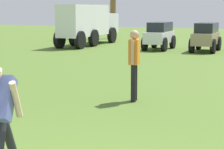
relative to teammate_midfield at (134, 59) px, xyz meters
name	(u,v)px	position (x,y,z in m)	size (l,w,h in m)	color
teammate_midfield	(134,59)	(0.00, 0.00, 0.00)	(0.26, 0.50, 1.56)	black
parked_car_slot_a	(159,35)	(-3.27, 11.74, -0.22)	(1.25, 2.44, 1.34)	silver
parked_car_slot_b	(206,36)	(-0.98, 11.72, -0.22)	(1.23, 2.44, 1.34)	#998466
box_truck	(88,23)	(-7.59, 12.49, 0.29)	(1.60, 5.95, 2.20)	silver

